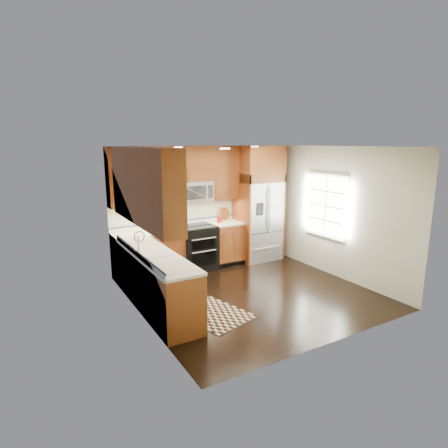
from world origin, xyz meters
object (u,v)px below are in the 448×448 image
range (197,248)px  knife_block (173,222)px  utensil_crock (219,218)px  rug (207,311)px  refrigerator (258,203)px

range → knife_block: bearing=166.8°
knife_block → utensil_crock: size_ratio=0.99×
utensil_crock → range: bearing=-171.6°
rug → knife_block: bearing=66.5°
range → refrigerator: 1.76m
range → utensil_crock: size_ratio=3.20×
refrigerator → range: bearing=178.6°
rug → knife_block: (0.30, 2.06, 1.05)m
knife_block → refrigerator: bearing=-4.3°
utensil_crock → knife_block: bearing=178.6°
rug → utensil_crock: 2.67m
refrigerator → rug: (-2.34, -1.91, -1.30)m
knife_block → rug: bearing=-98.4°
range → rug: 2.15m
range → utensil_crock: 0.83m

